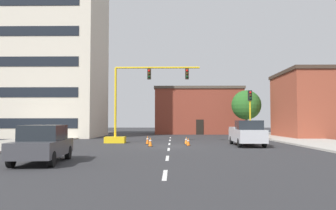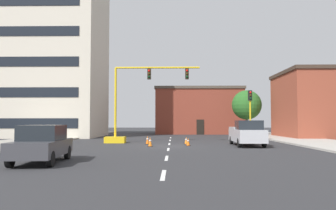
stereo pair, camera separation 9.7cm
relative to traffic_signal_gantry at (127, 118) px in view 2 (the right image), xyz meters
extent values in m
plane|color=#2D2D30|center=(3.80, -3.84, -2.21)|extent=(160.00, 160.00, 0.00)
cube|color=#9E998E|center=(-9.25, 4.16, -2.14)|extent=(6.00, 56.00, 0.14)
cube|color=#B2ADA3|center=(16.86, 4.16, -2.14)|extent=(6.00, 56.00, 0.14)
cube|color=silver|center=(3.80, -17.84, -2.20)|extent=(0.16, 2.40, 0.01)
cube|color=silver|center=(3.80, -12.34, -2.20)|extent=(0.16, 2.40, 0.01)
cube|color=silver|center=(3.80, -6.84, -2.20)|extent=(0.16, 2.40, 0.01)
cube|color=silver|center=(3.80, -1.34, -2.20)|extent=(0.16, 2.40, 0.01)
cube|color=silver|center=(3.80, 4.16, -2.20)|extent=(0.16, 2.40, 0.01)
cube|color=silver|center=(3.80, 9.66, -2.20)|extent=(0.16, 2.40, 0.01)
cube|color=beige|center=(-12.23, 12.06, 8.07)|extent=(14.36, 10.55, 20.56)
cube|color=black|center=(-12.23, 6.75, -0.49)|extent=(11.78, 0.06, 1.10)
cube|color=black|center=(-12.23, 6.75, 2.93)|extent=(11.78, 0.06, 1.10)
cube|color=black|center=(-12.23, 6.75, 6.36)|extent=(11.78, 0.06, 1.10)
cube|color=black|center=(-12.23, 6.75, 9.79)|extent=(11.78, 0.06, 1.10)
cube|color=black|center=(-12.23, 6.75, 13.22)|extent=(11.78, 0.06, 1.10)
cube|color=brown|center=(8.06, 23.22, 1.18)|extent=(13.18, 8.02, 6.76)
cube|color=#4C4238|center=(8.06, 23.22, 4.76)|extent=(13.48, 8.32, 0.40)
cube|color=black|center=(8.06, 19.18, -1.11)|extent=(1.10, 0.06, 2.20)
cube|color=yellow|center=(-1.05, 0.00, -1.93)|extent=(1.80, 1.20, 0.55)
cylinder|color=yellow|center=(-1.05, 0.00, 1.44)|extent=(0.20, 0.20, 6.20)
cylinder|color=yellow|center=(2.73, 0.00, 4.54)|extent=(7.55, 0.16, 0.16)
cube|color=black|center=(1.97, 0.00, 3.97)|extent=(0.32, 0.36, 0.95)
sphere|color=red|center=(1.97, -0.19, 4.24)|extent=(0.20, 0.20, 0.20)
sphere|color=#38280A|center=(1.97, -0.19, 3.96)|extent=(0.20, 0.20, 0.20)
sphere|color=black|center=(1.97, -0.19, 3.68)|extent=(0.20, 0.20, 0.20)
cube|color=black|center=(5.37, 0.00, 3.97)|extent=(0.32, 0.36, 0.95)
sphere|color=red|center=(5.37, -0.19, 4.24)|extent=(0.20, 0.20, 0.20)
sphere|color=#38280A|center=(5.37, -0.19, 3.96)|extent=(0.20, 0.20, 0.20)
sphere|color=black|center=(5.37, -0.19, 3.68)|extent=(0.20, 0.20, 0.20)
cylinder|color=yellow|center=(11.28, 1.32, 0.19)|extent=(0.14, 0.14, 4.80)
cube|color=black|center=(11.28, 1.32, 2.12)|extent=(0.32, 0.36, 0.95)
sphere|color=red|center=(11.28, 1.13, 2.39)|extent=(0.20, 0.20, 0.20)
sphere|color=#38280A|center=(11.28, 1.13, 2.11)|extent=(0.20, 0.20, 0.20)
sphere|color=black|center=(11.28, 1.13, 1.83)|extent=(0.20, 0.20, 0.20)
cylinder|color=#4C3823|center=(13.99, 15.26, -0.88)|extent=(0.36, 0.36, 2.65)
sphere|color=#286023|center=(13.99, 15.26, 1.93)|extent=(3.97, 3.97, 3.97)
cube|color=#BCBCC1|center=(9.90, -3.40, -1.39)|extent=(2.09, 5.43, 0.95)
cube|color=#1E2328|center=(9.88, -4.30, -0.57)|extent=(1.87, 1.83, 0.70)
cube|color=#BCBCC1|center=(9.91, -2.21, -0.84)|extent=(2.05, 2.84, 0.16)
cylinder|color=black|center=(10.76, -5.25, -1.87)|extent=(0.23, 0.68, 0.68)
cylinder|color=black|center=(8.97, -5.22, -1.87)|extent=(0.23, 0.68, 0.68)
cylinder|color=black|center=(10.83, -1.58, -1.87)|extent=(0.23, 0.68, 0.68)
cylinder|color=black|center=(9.03, -1.55, -1.87)|extent=(0.23, 0.68, 0.68)
cube|color=#3D3D42|center=(-1.92, -14.46, -1.52)|extent=(2.23, 4.64, 0.70)
cube|color=#1E2328|center=(-1.93, -14.36, -0.82)|extent=(1.90, 2.44, 0.70)
cylinder|color=black|center=(-2.88, -13.01, -1.87)|extent=(0.28, 0.70, 0.68)
cylinder|color=black|center=(-1.23, -12.86, -1.87)|extent=(0.28, 0.70, 0.68)
cylinder|color=black|center=(-2.61, -16.05, -1.87)|extent=(0.28, 0.70, 0.68)
cylinder|color=black|center=(-0.97, -15.91, -1.87)|extent=(0.28, 0.70, 0.68)
cube|color=black|center=(2.38, -4.41, -2.19)|extent=(0.36, 0.36, 0.04)
cone|color=orange|center=(2.38, -4.41, -1.82)|extent=(0.28, 0.28, 0.70)
cylinder|color=white|center=(2.38, -4.41, -1.73)|extent=(0.19, 0.19, 0.08)
cube|color=black|center=(5.23, -1.44, -2.19)|extent=(0.36, 0.36, 0.04)
cone|color=orange|center=(5.23, -1.44, -1.88)|extent=(0.28, 0.28, 0.58)
cylinder|color=white|center=(5.23, -1.44, -1.81)|extent=(0.19, 0.19, 0.08)
cube|color=black|center=(5.30, -3.57, -2.19)|extent=(0.36, 0.36, 0.04)
cone|color=orange|center=(5.30, -3.57, -1.87)|extent=(0.28, 0.28, 0.60)
cylinder|color=white|center=(5.30, -3.57, -1.80)|extent=(0.19, 0.19, 0.08)
cube|color=black|center=(1.97, -1.77, -2.19)|extent=(0.36, 0.36, 0.04)
cone|color=orange|center=(1.97, -1.77, -1.83)|extent=(0.28, 0.28, 0.68)
cylinder|color=white|center=(1.97, -1.77, -1.75)|extent=(0.19, 0.19, 0.08)
camera|label=1|loc=(4.08, -29.90, -0.30)|focal=35.86mm
camera|label=2|loc=(4.18, -29.90, -0.30)|focal=35.86mm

